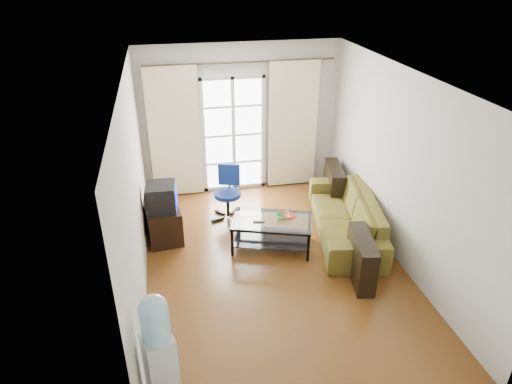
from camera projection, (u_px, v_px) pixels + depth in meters
floor at (273, 264)px, 6.61m from camera, size 5.20×5.20×0.00m
ceiling at (277, 78)px, 5.36m from camera, size 5.20×5.20×0.00m
wall_back at (241, 119)px, 8.24m from camera, size 3.60×0.02×2.70m
wall_front at (351, 318)px, 3.72m from camera, size 3.60×0.02×2.70m
wall_left at (135, 194)px, 5.66m from camera, size 0.02×5.20×2.70m
wall_right at (401, 169)px, 6.31m from camera, size 0.02×5.20×2.70m
french_door at (233, 135)px, 8.29m from camera, size 1.16×0.06×2.15m
curtain_rod at (241, 62)px, 7.68m from camera, size 3.30×0.04×0.04m
curtain_left at (175, 134)px, 7.99m from camera, size 0.90×0.07×2.35m
curtain_right at (293, 126)px, 8.38m from camera, size 0.90×0.07×2.35m
radiator at (283, 169)px, 8.77m from camera, size 0.64×0.12×0.64m
sofa at (346, 216)px, 7.19m from camera, size 2.60×1.73×0.66m
coffee_table at (272, 229)px, 6.87m from camera, size 1.33×1.01×0.48m
bowl at (283, 216)px, 6.84m from camera, size 0.23×0.23×0.05m
book at (284, 217)px, 6.84m from camera, size 0.38×0.38×0.02m
remote at (259, 222)px, 6.73m from camera, size 0.19×0.09×0.02m
tv_stand at (163, 222)px, 7.12m from camera, size 0.59×0.81×0.55m
crt_tv at (161, 197)px, 6.84m from camera, size 0.48×0.48×0.41m
task_chair at (228, 203)px, 7.68m from camera, size 0.78×0.78×0.91m
water_cooler at (159, 351)px, 4.24m from camera, size 0.35×0.35×1.35m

